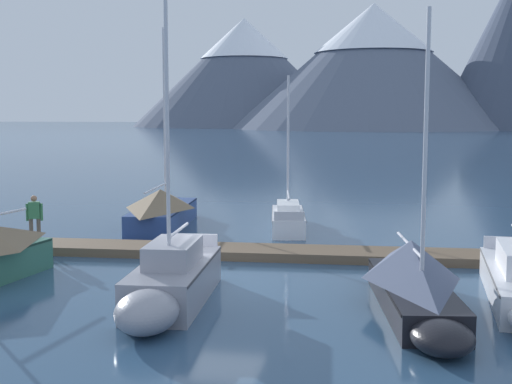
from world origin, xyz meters
The scene contains 9 objects.
ground_plane centered at (0.00, 0.00, 0.00)m, with size 700.00×700.00×0.00m, color #2D4C6B.
mountain_west_summit centered at (-47.31, 235.16, 20.68)m, with size 82.83×82.83×40.02m.
mountain_central_massif centered at (0.55, 208.85, 20.73)m, with size 91.89×91.89×39.96m.
dock centered at (0.00, 4.00, 0.15)m, with size 24.41×3.09×0.30m.
sailboat_mid_dock_port centered at (-4.74, 9.48, 0.81)m, with size 2.60×7.30×8.55m.
sailboat_mid_dock_starboard centered at (-0.65, -2.43, 0.64)m, with size 2.06×6.22×8.06m.
sailboat_far_berth centered at (0.65, 9.93, 0.49)m, with size 2.10×5.88×6.48m.
sailboat_outer_slip centered at (5.43, -1.70, 0.80)m, with size 2.48×6.96×7.28m.
person_on_dock centered at (-7.59, 3.58, 1.26)m, with size 0.56×0.33×1.69m.
Camera 1 is at (4.62, -18.73, 4.90)m, focal length 48.09 mm.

